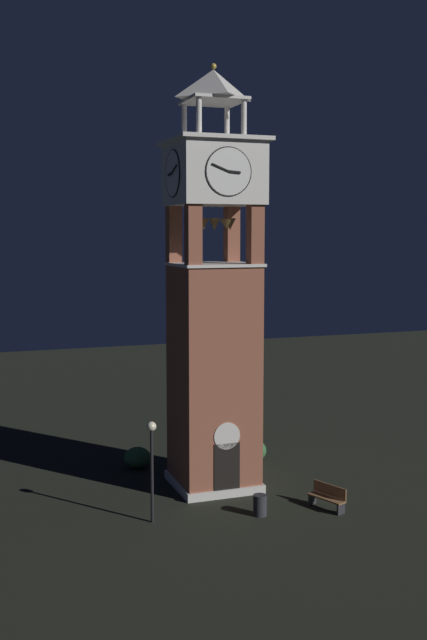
% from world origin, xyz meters
% --- Properties ---
extents(ground, '(80.00, 80.00, 0.00)m').
position_xyz_m(ground, '(0.00, 0.00, 0.00)').
color(ground, black).
extents(clock_tower, '(3.75, 3.75, 17.28)m').
position_xyz_m(clock_tower, '(0.00, -0.00, 7.21)').
color(clock_tower, '#93543D').
rests_on(clock_tower, ground).
extents(park_bench, '(0.99, 1.65, 0.95)m').
position_xyz_m(park_bench, '(3.22, -4.05, 0.48)').
color(park_bench, brown).
rests_on(park_bench, ground).
extents(lamp_post, '(0.36, 0.36, 3.79)m').
position_xyz_m(lamp_post, '(-3.50, -3.06, 2.64)').
color(lamp_post, black).
rests_on(lamp_post, ground).
extents(trash_bin, '(0.52, 0.52, 0.80)m').
position_xyz_m(trash_bin, '(0.49, -3.80, 0.40)').
color(trash_bin, '#2D2D33').
rests_on(trash_bin, ground).
extents(shrub_near_entry, '(1.22, 1.22, 1.04)m').
position_xyz_m(shrub_near_entry, '(2.90, 2.58, 0.52)').
color(shrub_near_entry, '#336638').
rests_on(shrub_near_entry, ground).
extents(shrub_left_of_tower, '(1.21, 1.21, 0.94)m').
position_xyz_m(shrub_left_of_tower, '(-2.42, 3.47, 0.47)').
color(shrub_left_of_tower, '#336638').
rests_on(shrub_left_of_tower, ground).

